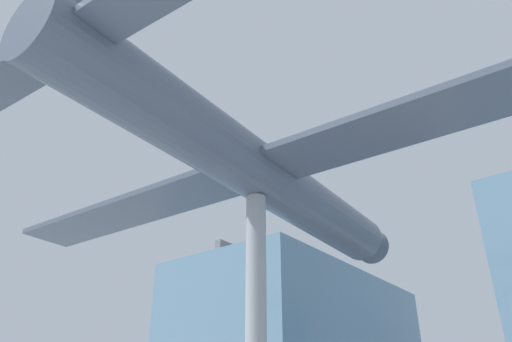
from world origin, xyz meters
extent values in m
cube|color=slate|center=(-8.19, 14.52, 9.94)|extent=(0.36, 14.34, 0.60)
cylinder|color=#999EA3|center=(0.00, 0.00, 3.85)|extent=(0.54, 0.54, 7.70)
cylinder|color=#4C5666|center=(0.00, 0.00, 8.53)|extent=(2.46, 14.66, 1.66)
cube|color=#4C5666|center=(0.00, 0.00, 8.53)|extent=(20.29, 3.06, 0.18)
cube|color=#4C5666|center=(0.35, -6.41, 8.66)|extent=(6.51, 1.35, 0.18)
cube|color=#4C5666|center=(0.35, -6.41, 9.78)|extent=(0.24, 1.11, 2.16)
cone|color=#4C5666|center=(-0.43, 7.81, 8.53)|extent=(1.47, 1.13, 1.41)
sphere|color=black|center=(-0.47, 8.52, 8.53)|extent=(0.44, 0.44, 0.44)
camera|label=1|loc=(7.91, -10.08, 1.96)|focal=35.00mm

